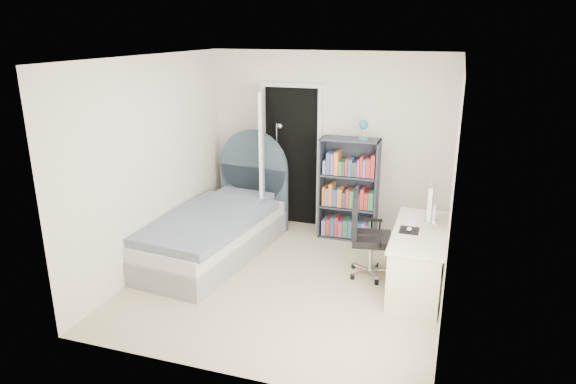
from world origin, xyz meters
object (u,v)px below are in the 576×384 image
(bookcase, at_px, (349,193))
(desk, at_px, (418,256))
(floor_lamp, at_px, (278,183))
(office_chair, at_px, (365,231))
(bed, at_px, (216,229))
(nightstand, at_px, (240,195))

(bookcase, xyz_separation_m, desk, (1.03, -1.19, -0.26))
(bookcase, bearing_deg, floor_lamp, 168.69)
(bookcase, distance_m, desk, 1.59)
(floor_lamp, distance_m, office_chair, 1.99)
(desk, bearing_deg, bed, 176.54)
(bookcase, relative_size, desk, 1.17)
(nightstand, height_order, floor_lamp, floor_lamp)
(office_chair, bearing_deg, bookcase, 111.03)
(bed, bearing_deg, floor_lamp, 71.77)
(nightstand, distance_m, office_chair, 2.40)
(bed, bearing_deg, office_chair, -1.04)
(desk, bearing_deg, office_chair, 169.18)
(bed, distance_m, desk, 2.55)
(bed, distance_m, office_chair, 1.94)
(bed, relative_size, desk, 1.71)
(floor_lamp, height_order, bookcase, bookcase)
(bookcase, bearing_deg, desk, -48.92)
(nightstand, xyz_separation_m, bookcase, (1.67, -0.13, 0.23))
(bed, bearing_deg, desk, -3.46)
(bookcase, bearing_deg, bed, -145.73)
(nightstand, relative_size, office_chair, 0.62)
(nightstand, xyz_separation_m, desk, (2.70, -1.31, -0.03))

